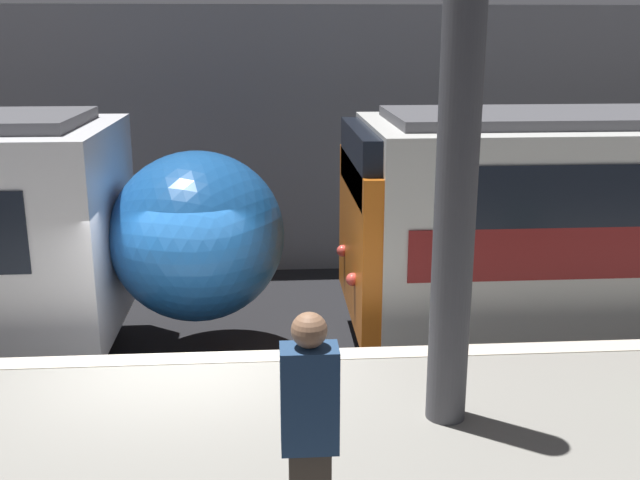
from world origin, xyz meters
The scene contains 4 objects.
ground_plane centered at (0.00, 0.00, 0.00)m, with size 120.00×120.00×0.00m, color black.
station_rear_barrier centered at (0.00, 6.59, 2.56)m, with size 50.00×0.15×5.13m.
support_pillar_near centered at (2.57, -1.62, 3.22)m, with size 0.37×0.37×4.18m.
person_walking centered at (1.18, -3.46, 2.09)m, with size 0.38×0.24×1.79m.
Camera 1 is at (0.94, -7.89, 4.64)m, focal length 42.00 mm.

